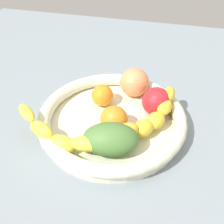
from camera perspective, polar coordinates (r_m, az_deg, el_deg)
kitchen_counter at (r=67.35cm, az=-0.00°, el=-4.05°), size 120.00×120.00×3.00cm
fruit_bowl at (r=64.69cm, az=-0.00°, el=-1.58°), size 32.45×32.45×4.66cm
banana_draped_left at (r=58.27cm, az=-9.34°, el=-4.60°), size 24.95×9.37×5.93cm
banana_draped_right at (r=61.43cm, az=6.74°, el=-1.39°), size 14.67×18.58×5.17cm
orange_front at (r=68.58cm, az=-1.88°, el=3.22°), size 5.08×5.08×5.08cm
orange_mid_left at (r=61.52cm, az=0.36°, el=-1.42°), size 5.82×5.82×5.82cm
tomato_red at (r=66.35cm, az=8.58°, el=2.03°), size 6.49×6.49×6.49cm
mango_green at (r=56.77cm, az=-0.27°, el=-5.33°), size 12.09×9.12×6.52cm
peach_blush at (r=71.39cm, az=4.37°, el=5.75°), size 7.04×7.04×7.04cm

